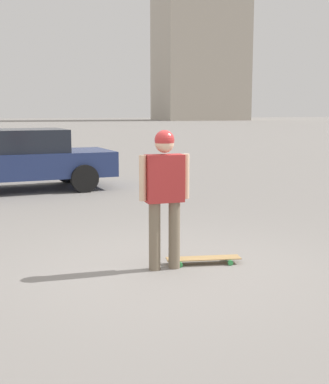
% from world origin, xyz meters
% --- Properties ---
extents(ground_plane, '(220.00, 220.00, 0.00)m').
position_xyz_m(ground_plane, '(0.00, 0.00, 0.00)').
color(ground_plane, gray).
extents(person, '(0.24, 0.63, 1.69)m').
position_xyz_m(person, '(0.00, 0.00, 1.01)').
color(person, '#7A6B56').
rests_on(person, ground_plane).
extents(skateboard, '(0.37, 0.96, 0.08)m').
position_xyz_m(skateboard, '(0.06, -0.53, 0.07)').
color(skateboard, tan).
rests_on(skateboard, ground_plane).
extents(car_parked_near, '(2.38, 4.62, 1.46)m').
position_xyz_m(car_parked_near, '(7.13, 1.46, 0.75)').
color(car_parked_near, navy).
rests_on(car_parked_near, ground_plane).
extents(building_block_distant, '(12.15, 14.40, 29.94)m').
position_xyz_m(building_block_distant, '(83.29, -31.81, 14.97)').
color(building_block_distant, '#B2A899').
rests_on(building_block_distant, ground_plane).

